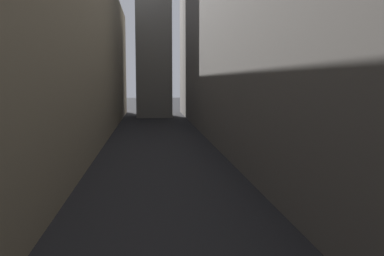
% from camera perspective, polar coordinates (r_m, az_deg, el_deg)
% --- Properties ---
extents(ground_plane, '(264.00, 264.00, 0.00)m').
position_cam_1_polar(ground_plane, '(34.77, -4.03, -4.55)').
color(ground_plane, '#232326').
extents(building_block_right, '(15.72, 108.00, 24.16)m').
position_cam_1_polar(building_block_right, '(39.27, 16.26, 14.16)').
color(building_block_right, slate).
rests_on(building_block_right, ground).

